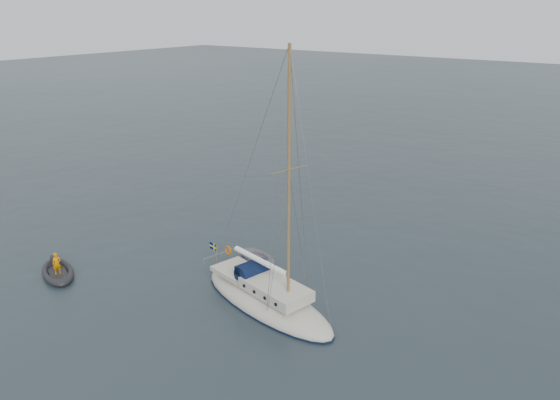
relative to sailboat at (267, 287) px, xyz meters
The scene contains 4 objects.
ground 2.81m from the sailboat, 98.57° to the left, with size 300.00×300.00×0.00m, color black.
sailboat is the anchor object (origin of this frame).
dinghy 5.62m from the sailboat, 133.41° to the left, with size 3.03×1.37×0.43m.
rib 13.19m from the sailboat, 159.16° to the right, with size 3.81×1.73×1.55m.
Camera 1 is at (16.30, -23.12, 15.29)m, focal length 35.00 mm.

